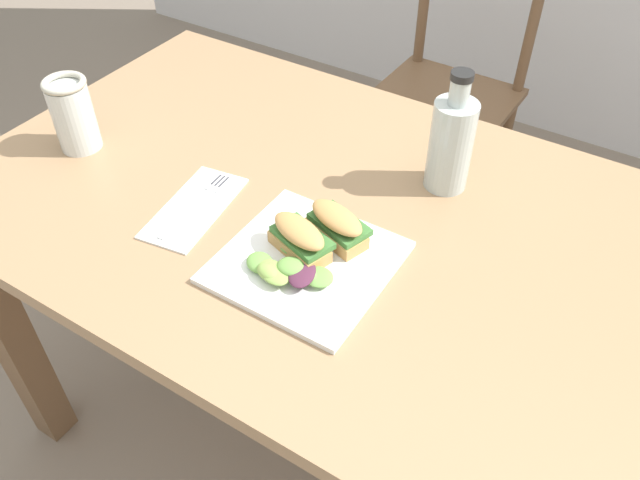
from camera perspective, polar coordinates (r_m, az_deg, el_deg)
The scene contains 10 objects.
dining_table at distance 1.16m, azimuth 2.68°, elevation -2.73°, with size 1.42×0.80×0.74m.
chair_wooden_far at distance 2.03m, azimuth 11.23°, elevation 12.65°, with size 0.41×0.41×0.87m.
plate_lunch at distance 0.99m, azimuth -1.22°, elevation -1.97°, with size 0.25×0.25×0.01m, color white.
sandwich_half_front at distance 0.98m, azimuth -1.80°, elevation 0.17°, with size 0.11×0.09×0.06m.
sandwich_half_back at distance 1.01m, azimuth 1.53°, elevation 1.36°, with size 0.11×0.09×0.06m.
salad_mixed_greens at distance 0.96m, azimuth -2.88°, elevation -2.45°, with size 0.15×0.12×0.03m.
napkin_folded at distance 1.12m, azimuth -11.09°, elevation 2.84°, with size 0.10×0.21×0.00m, color white.
fork_on_napkin at distance 1.12m, azimuth -10.59°, elevation 3.49°, with size 0.03×0.19×0.00m.
bottle_cold_brew at distance 1.12m, azimuth 11.49°, elevation 8.02°, with size 0.07×0.07×0.22m.
mason_jar_iced_tea at distance 1.29m, azimuth -21.01°, elevation 10.12°, with size 0.08×0.08×0.14m.
Camera 1 is at (0.35, -0.61, 1.45)m, focal length 36.02 mm.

